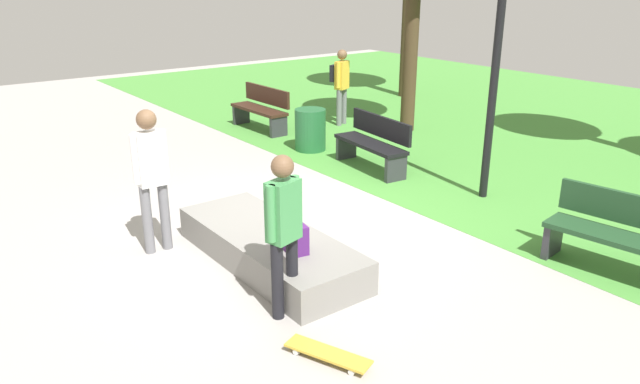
{
  "coord_description": "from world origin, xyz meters",
  "views": [
    {
      "loc": [
        6.18,
        -4.08,
        3.21
      ],
      "look_at": [
        0.76,
        0.04,
        0.72
      ],
      "focal_mm": 33.73,
      "sensor_mm": 36.0,
      "label": 1
    }
  ],
  "objects_px": {
    "park_bench_near_path": "(373,142)",
    "park_bench_far_right": "(261,108)",
    "skater_watching": "(284,225)",
    "trash_bin": "(310,130)",
    "backpack_on_ledge": "(295,238)",
    "concrete_ledge": "(269,248)",
    "skater_performing_trick": "(151,170)",
    "skateboard_by_ledge": "(328,354)",
    "pedestrian_with_backpack": "(341,80)",
    "lamp_post": "(500,21)",
    "park_bench_far_left": "(623,234)"
  },
  "relations": [
    {
      "from": "backpack_on_ledge",
      "to": "park_bench_far_right",
      "type": "bearing_deg",
      "value": 161.51
    },
    {
      "from": "skateboard_by_ledge",
      "to": "trash_bin",
      "type": "relative_size",
      "value": 1.03
    },
    {
      "from": "concrete_ledge",
      "to": "skater_watching",
      "type": "xyz_separation_m",
      "value": [
        1.03,
        -0.47,
        0.77
      ]
    },
    {
      "from": "concrete_ledge",
      "to": "skater_watching",
      "type": "distance_m",
      "value": 1.37
    },
    {
      "from": "concrete_ledge",
      "to": "park_bench_far_left",
      "type": "xyz_separation_m",
      "value": [
        2.6,
        2.99,
        0.29
      ]
    },
    {
      "from": "trash_bin",
      "to": "park_bench_far_right",
      "type": "bearing_deg",
      "value": 176.78
    },
    {
      "from": "skater_performing_trick",
      "to": "skater_watching",
      "type": "relative_size",
      "value": 1.06
    },
    {
      "from": "park_bench_near_path",
      "to": "trash_bin",
      "type": "xyz_separation_m",
      "value": [
        -1.6,
        -0.17,
        -0.09
      ]
    },
    {
      "from": "lamp_post",
      "to": "park_bench_near_path",
      "type": "bearing_deg",
      "value": -168.45
    },
    {
      "from": "skater_watching",
      "to": "skateboard_by_ledge",
      "type": "bearing_deg",
      "value": -9.5
    },
    {
      "from": "skater_performing_trick",
      "to": "park_bench_far_right",
      "type": "bearing_deg",
      "value": 135.98
    },
    {
      "from": "park_bench_near_path",
      "to": "park_bench_far_right",
      "type": "distance_m",
      "value": 3.52
    },
    {
      "from": "concrete_ledge",
      "to": "pedestrian_with_backpack",
      "type": "distance_m",
      "value": 6.94
    },
    {
      "from": "concrete_ledge",
      "to": "trash_bin",
      "type": "height_order",
      "value": "trash_bin"
    },
    {
      "from": "trash_bin",
      "to": "pedestrian_with_backpack",
      "type": "bearing_deg",
      "value": 125.44
    },
    {
      "from": "skateboard_by_ledge",
      "to": "park_bench_near_path",
      "type": "bearing_deg",
      "value": 134.01
    },
    {
      "from": "park_bench_far_right",
      "to": "skater_watching",
      "type": "bearing_deg",
      "value": -30.24
    },
    {
      "from": "skateboard_by_ledge",
      "to": "lamp_post",
      "type": "bearing_deg",
      "value": 112.39
    },
    {
      "from": "skateboard_by_ledge",
      "to": "trash_bin",
      "type": "height_order",
      "value": "trash_bin"
    },
    {
      "from": "skater_performing_trick",
      "to": "park_bench_near_path",
      "type": "relative_size",
      "value": 1.07
    },
    {
      "from": "skater_performing_trick",
      "to": "backpack_on_ledge",
      "type": "bearing_deg",
      "value": 26.55
    },
    {
      "from": "park_bench_far_right",
      "to": "pedestrian_with_backpack",
      "type": "height_order",
      "value": "pedestrian_with_backpack"
    },
    {
      "from": "park_bench_far_right",
      "to": "skater_performing_trick",
      "type": "bearing_deg",
      "value": -44.02
    },
    {
      "from": "skater_performing_trick",
      "to": "park_bench_near_path",
      "type": "distance_m",
      "value": 4.39
    },
    {
      "from": "backpack_on_ledge",
      "to": "park_bench_far_right",
      "type": "height_order",
      "value": "park_bench_far_right"
    },
    {
      "from": "skater_performing_trick",
      "to": "skater_watching",
      "type": "bearing_deg",
      "value": 11.37
    },
    {
      "from": "trash_bin",
      "to": "pedestrian_with_backpack",
      "type": "height_order",
      "value": "pedestrian_with_backpack"
    },
    {
      "from": "concrete_ledge",
      "to": "park_bench_near_path",
      "type": "xyz_separation_m",
      "value": [
        -1.95,
        3.37,
        0.29
      ]
    },
    {
      "from": "backpack_on_ledge",
      "to": "park_bench_near_path",
      "type": "distance_m",
      "value": 4.27
    },
    {
      "from": "skateboard_by_ledge",
      "to": "trash_bin",
      "type": "distance_m",
      "value": 6.67
    },
    {
      "from": "park_bench_near_path",
      "to": "pedestrian_with_backpack",
      "type": "height_order",
      "value": "pedestrian_with_backpack"
    },
    {
      "from": "park_bench_near_path",
      "to": "trash_bin",
      "type": "relative_size",
      "value": 2.08
    },
    {
      "from": "park_bench_far_left",
      "to": "lamp_post",
      "type": "height_order",
      "value": "lamp_post"
    },
    {
      "from": "park_bench_far_left",
      "to": "skateboard_by_ledge",
      "type": "bearing_deg",
      "value": -100.89
    },
    {
      "from": "concrete_ledge",
      "to": "park_bench_near_path",
      "type": "distance_m",
      "value": 3.91
    },
    {
      "from": "skater_performing_trick",
      "to": "skateboard_by_ledge",
      "type": "relative_size",
      "value": 2.15
    },
    {
      "from": "lamp_post",
      "to": "skateboard_by_ledge",
      "type": "bearing_deg",
      "value": -67.61
    },
    {
      "from": "skater_watching",
      "to": "park_bench_near_path",
      "type": "height_order",
      "value": "skater_watching"
    },
    {
      "from": "skater_performing_trick",
      "to": "lamp_post",
      "type": "relative_size",
      "value": 0.41
    },
    {
      "from": "skater_watching",
      "to": "park_bench_far_right",
      "type": "height_order",
      "value": "skater_watching"
    },
    {
      "from": "park_bench_near_path",
      "to": "skater_performing_trick",
      "type": "bearing_deg",
      "value": -78.81
    },
    {
      "from": "park_bench_far_right",
      "to": "park_bench_far_left",
      "type": "bearing_deg",
      "value": -2.3
    },
    {
      "from": "skater_watching",
      "to": "skateboard_by_ledge",
      "type": "relative_size",
      "value": 2.02
    },
    {
      "from": "skater_performing_trick",
      "to": "pedestrian_with_backpack",
      "type": "distance_m",
      "value": 6.92
    },
    {
      "from": "backpack_on_ledge",
      "to": "skater_performing_trick",
      "type": "distance_m",
      "value": 1.97
    },
    {
      "from": "skater_watching",
      "to": "park_bench_near_path",
      "type": "xyz_separation_m",
      "value": [
        -2.98,
        3.84,
        -0.48
      ]
    },
    {
      "from": "pedestrian_with_backpack",
      "to": "skater_watching",
      "type": "bearing_deg",
      "value": -42.98
    },
    {
      "from": "skater_watching",
      "to": "trash_bin",
      "type": "height_order",
      "value": "skater_watching"
    },
    {
      "from": "skateboard_by_ledge",
      "to": "park_bench_far_left",
      "type": "relative_size",
      "value": 0.49
    },
    {
      "from": "concrete_ledge",
      "to": "pedestrian_with_backpack",
      "type": "relative_size",
      "value": 1.62
    }
  ]
}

